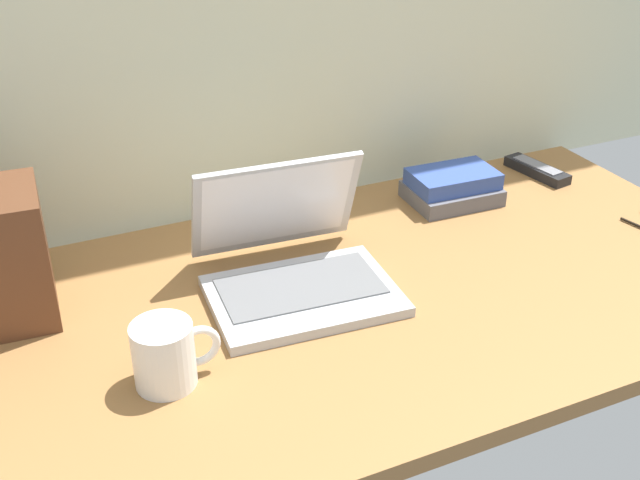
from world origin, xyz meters
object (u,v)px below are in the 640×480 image
at_px(coffee_mug, 166,354).
at_px(book_stack, 452,187).
at_px(laptop, 293,263).
at_px(remote_control_near, 537,170).

distance_m(coffee_mug, book_stack, 0.77).
relative_size(laptop, book_stack, 1.76).
xyz_separation_m(laptop, remote_control_near, (0.68, 0.20, -0.03)).
bearing_deg(book_stack, remote_control_near, 7.61).
distance_m(laptop, remote_control_near, 0.71).
xyz_separation_m(remote_control_near, book_stack, (-0.25, -0.03, 0.02)).
distance_m(coffee_mug, remote_control_near, 1.02).
height_order(remote_control_near, book_stack, book_stack).
bearing_deg(coffee_mug, laptop, 31.82).
height_order(coffee_mug, remote_control_near, coffee_mug).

